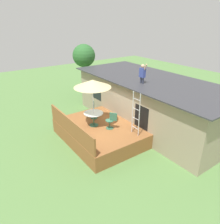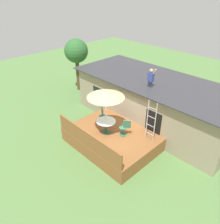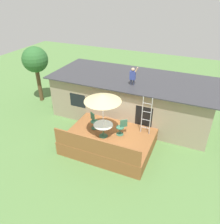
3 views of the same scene
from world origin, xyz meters
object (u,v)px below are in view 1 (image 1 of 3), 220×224
at_px(patio_chair_left, 94,110).
at_px(backyard_tree, 84,56).
at_px(step_ladder, 136,114).
at_px(patio_chair_right, 111,121).
at_px(patio_umbrella, 92,84).
at_px(person_figure, 143,72).
at_px(patio_table, 94,116).

distance_m(patio_chair_left, backyard_tree, 7.05).
height_order(step_ladder, patio_chair_left, step_ladder).
bearing_deg(patio_chair_left, step_ladder, 45.69).
distance_m(patio_chair_left, patio_chair_right, 1.67).
relative_size(patio_umbrella, patio_chair_right, 2.76).
bearing_deg(person_figure, patio_chair_right, -84.68).
bearing_deg(step_ladder, patio_umbrella, -148.83).
relative_size(patio_table, patio_umbrella, 0.41).
bearing_deg(person_figure, patio_umbrella, -102.40).
distance_m(patio_umbrella, backyard_tree, 7.76).
bearing_deg(backyard_tree, patio_table, -25.92).
height_order(patio_table, step_ladder, step_ladder).
relative_size(step_ladder, backyard_tree, 0.52).
relative_size(step_ladder, patio_chair_right, 2.39).
bearing_deg(step_ladder, backyard_tree, 166.29).
xyz_separation_m(patio_table, patio_umbrella, (0.00, 0.00, 1.76)).
bearing_deg(patio_chair_right, step_ladder, 175.08).
bearing_deg(patio_umbrella, patio_chair_right, 33.99).
distance_m(person_figure, backyard_tree, 7.63).
height_order(patio_table, patio_chair_left, patio_chair_left).
distance_m(patio_umbrella, person_figure, 2.89).
height_order(patio_umbrella, person_figure, person_figure).
xyz_separation_m(step_ladder, patio_chair_left, (-2.83, -0.67, -0.64)).
bearing_deg(patio_chair_right, patio_umbrella, -0.00).
bearing_deg(step_ladder, patio_chair_left, -166.63).
height_order(patio_chair_left, backyard_tree, backyard_tree).
bearing_deg(patio_umbrella, backyard_tree, 154.08).
height_order(person_figure, backyard_tree, backyard_tree).
height_order(patio_chair_left, patio_chair_right, same).
xyz_separation_m(patio_table, patio_chair_left, (-0.84, 0.53, -0.13)).
xyz_separation_m(patio_table, step_ladder, (1.99, 1.20, 0.51)).
xyz_separation_m(person_figure, backyard_tree, (-7.60, 0.59, -0.25)).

